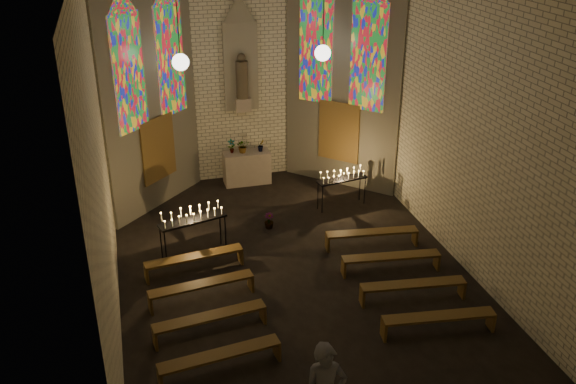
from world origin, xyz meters
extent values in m
plane|color=black|center=(0.00, 0.00, 0.00)|extent=(12.00, 12.00, 0.00)
cube|color=beige|center=(0.00, 6.00, 3.50)|extent=(8.00, 0.02, 7.00)
cube|color=beige|center=(0.00, -6.00, 3.50)|extent=(8.00, 0.02, 7.00)
cube|color=beige|center=(-4.00, 0.00, 3.50)|extent=(0.02, 12.00, 7.00)
cube|color=beige|center=(4.00, 0.00, 3.50)|extent=(0.02, 12.00, 7.00)
cube|color=beige|center=(-2.75, 4.75, 3.50)|extent=(2.72, 2.72, 7.00)
cube|color=beige|center=(2.75, 4.75, 3.50)|extent=(2.72, 2.72, 7.00)
cube|color=#4C3F8C|center=(-3.21, 4.06, 4.00)|extent=(0.78, 0.78, 3.00)
cube|color=#4C3F8C|center=(-2.06, 5.21, 4.00)|extent=(0.78, 0.78, 3.00)
cube|color=#4C3F8C|center=(2.06, 5.21, 4.00)|extent=(0.78, 0.78, 3.00)
cube|color=#4C3F8C|center=(3.21, 4.06, 4.00)|extent=(0.78, 0.78, 3.00)
cube|color=brown|center=(-2.63, 4.63, 1.70)|extent=(0.95, 0.95, 1.80)
cube|color=brown|center=(2.63, 4.63, 1.70)|extent=(0.95, 0.95, 1.80)
cube|color=gray|center=(0.00, 5.92, 3.50)|extent=(1.00, 0.12, 2.60)
cone|color=gray|center=(0.00, 5.92, 5.15)|extent=(1.00, 1.00, 0.80)
cube|color=#ADA08D|center=(0.00, 5.78, 2.40)|extent=(0.45, 0.30, 0.40)
cylinder|color=brown|center=(0.00, 5.78, 3.15)|extent=(0.36, 0.36, 1.10)
sphere|color=brown|center=(0.00, 5.78, 3.80)|extent=(0.26, 0.26, 0.26)
sphere|color=white|center=(-1.90, 4.10, 4.20)|extent=(0.44, 0.44, 0.44)
cylinder|color=black|center=(-1.90, 4.10, 5.60)|extent=(0.02, 0.02, 2.80)
sphere|color=white|center=(1.90, 4.10, 4.20)|extent=(0.44, 0.44, 0.44)
cube|color=#ADA08D|center=(0.00, 5.45, 0.50)|extent=(1.40, 0.60, 1.00)
imported|color=#4C723F|center=(-0.43, 5.53, 1.22)|extent=(0.26, 0.20, 0.43)
imported|color=#4C723F|center=(-0.10, 5.47, 1.21)|extent=(0.38, 0.33, 0.42)
imported|color=#4C723F|center=(0.45, 5.43, 1.19)|extent=(0.25, 0.23, 0.37)
imported|color=#4C723F|center=(-0.03, 2.45, 0.22)|extent=(0.26, 0.26, 0.43)
cube|color=black|center=(-2.13, 1.60, 0.96)|extent=(1.71, 0.81, 0.05)
cylinder|color=black|center=(-2.85, 1.25, 0.47)|extent=(0.03, 0.03, 0.94)
cylinder|color=black|center=(-1.34, 1.65, 0.47)|extent=(0.03, 0.03, 0.94)
cylinder|color=black|center=(-2.93, 1.55, 0.47)|extent=(0.03, 0.03, 0.94)
cylinder|color=black|center=(-1.42, 1.95, 0.47)|extent=(0.03, 0.03, 0.94)
cube|color=black|center=(2.25, 3.17, 0.84)|extent=(1.49, 0.59, 0.05)
cylinder|color=black|center=(1.60, 2.92, 0.41)|extent=(0.03, 0.03, 0.82)
cylinder|color=black|center=(2.94, 3.15, 0.41)|extent=(0.03, 0.03, 0.82)
cylinder|color=black|center=(1.55, 3.19, 0.41)|extent=(0.03, 0.03, 0.82)
cylinder|color=black|center=(2.90, 3.42, 0.41)|extent=(0.03, 0.03, 0.82)
cube|color=#4F3816|center=(-2.23, 0.82, 0.42)|extent=(2.34, 0.61, 0.06)
cube|color=#4F3816|center=(-3.36, 0.68, 0.21)|extent=(0.10, 0.33, 0.42)
cube|color=#4F3816|center=(-1.11, 0.96, 0.21)|extent=(0.10, 0.33, 0.42)
cube|color=#4F3816|center=(2.23, 0.82, 0.42)|extent=(2.34, 0.61, 0.06)
cube|color=#4F3816|center=(1.11, 0.96, 0.21)|extent=(0.10, 0.33, 0.42)
cube|color=#4F3816|center=(3.36, 0.68, 0.21)|extent=(0.10, 0.33, 0.42)
cube|color=#4F3816|center=(-2.23, -0.38, 0.42)|extent=(2.34, 0.61, 0.06)
cube|color=#4F3816|center=(-3.36, -0.52, 0.21)|extent=(0.10, 0.33, 0.42)
cube|color=#4F3816|center=(-1.11, -0.24, 0.21)|extent=(0.10, 0.33, 0.42)
cube|color=#4F3816|center=(2.23, -0.38, 0.42)|extent=(2.34, 0.61, 0.06)
cube|color=#4F3816|center=(1.11, -0.24, 0.21)|extent=(0.10, 0.33, 0.42)
cube|color=#4F3816|center=(3.36, -0.52, 0.21)|extent=(0.10, 0.33, 0.42)
cube|color=#4F3816|center=(-2.23, -1.58, 0.42)|extent=(2.34, 0.61, 0.06)
cube|color=#4F3816|center=(-3.36, -1.72, 0.21)|extent=(0.10, 0.33, 0.42)
cube|color=#4F3816|center=(-1.11, -1.44, 0.21)|extent=(0.10, 0.33, 0.42)
cube|color=#4F3816|center=(2.23, -1.58, 0.42)|extent=(2.34, 0.61, 0.06)
cube|color=#4F3816|center=(1.11, -1.44, 0.21)|extent=(0.10, 0.33, 0.42)
cube|color=#4F3816|center=(3.36, -1.72, 0.21)|extent=(0.10, 0.33, 0.42)
cube|color=#4F3816|center=(-2.23, -2.78, 0.42)|extent=(2.34, 0.61, 0.06)
cube|color=#4F3816|center=(-3.36, -2.92, 0.21)|extent=(0.10, 0.33, 0.42)
cube|color=#4F3816|center=(-1.11, -2.64, 0.21)|extent=(0.10, 0.33, 0.42)
cube|color=#4F3816|center=(2.23, -2.78, 0.42)|extent=(2.34, 0.61, 0.06)
cube|color=#4F3816|center=(1.11, -2.64, 0.21)|extent=(0.10, 0.33, 0.42)
cube|color=#4F3816|center=(3.36, -2.92, 0.21)|extent=(0.10, 0.33, 0.42)
camera|label=1|loc=(-3.46, -12.19, 8.25)|focal=40.00mm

